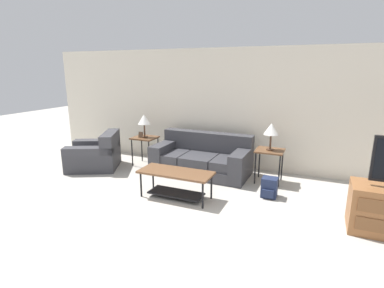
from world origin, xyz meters
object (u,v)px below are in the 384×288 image
object	(u,v)px
armchair	(96,156)
coffee_table	(176,178)
side_table_left	(145,140)
table_lamp_left	(144,120)
couch	(202,159)
side_table_right	(270,154)
table_lamp_right	(271,130)
backpack	(269,188)

from	to	relation	value
armchair	coffee_table	world-z (taller)	armchair
side_table_left	table_lamp_left	distance (m)	0.47
coffee_table	couch	bearing A→B (deg)	92.78
side_table_right	side_table_left	bearing A→B (deg)	180.00
armchair	table_lamp_left	world-z (taller)	table_lamp_left
couch	armchair	xyz separation A→B (m)	(-2.30, -0.64, -0.01)
couch	side_table_left	world-z (taller)	couch
couch	side_table_right	world-z (taller)	couch
side_table_right	coffee_table	bearing A→B (deg)	-134.01
table_lamp_right	coffee_table	bearing A→B (deg)	-134.01
coffee_table	table_lamp_left	bearing A→B (deg)	136.80
couch	side_table_right	size ratio (longest dim) A/B	3.11
armchair	table_lamp_right	bearing A→B (deg)	9.72
armchair	table_lamp_right	xyz separation A→B (m)	(3.69, 0.63, 0.77)
couch	side_table_left	xyz separation A→B (m)	(-1.40, -0.01, 0.29)
side_table_right	table_lamp_left	bearing A→B (deg)	180.00
side_table_left	couch	bearing A→B (deg)	0.22
table_lamp_left	backpack	distance (m)	3.14
coffee_table	side_table_left	size ratio (longest dim) A/B	1.94
side_table_left	table_lamp_left	xyz separation A→B (m)	(-0.00, 0.00, 0.47)
side_table_left	table_lamp_left	size ratio (longest dim) A/B	1.25
armchair	side_table_left	distance (m)	1.14
side_table_right	table_lamp_right	bearing A→B (deg)	0.00
coffee_table	table_lamp_left	xyz separation A→B (m)	(-1.47, 1.38, 0.70)
side_table_right	table_lamp_left	size ratio (longest dim) A/B	1.25
side_table_left	table_lamp_right	distance (m)	2.83
backpack	couch	bearing A→B (deg)	154.94
armchair	coffee_table	distance (m)	2.48
table_lamp_right	backpack	size ratio (longest dim) A/B	1.51
couch	side_table_right	distance (m)	1.43
armchair	table_lamp_left	bearing A→B (deg)	35.14
table_lamp_left	side_table_left	bearing A→B (deg)	0.00
couch	side_table_left	size ratio (longest dim) A/B	3.11
side_table_left	backpack	world-z (taller)	side_table_left
side_table_right	table_lamp_right	size ratio (longest dim) A/B	1.25
armchair	side_table_left	bearing A→B (deg)	35.14
table_lamp_left	backpack	world-z (taller)	table_lamp_left
table_lamp_left	side_table_right	bearing A→B (deg)	0.00
couch	coffee_table	world-z (taller)	couch
couch	table_lamp_left	xyz separation A→B (m)	(-1.40, -0.01, 0.76)
couch	coffee_table	size ratio (longest dim) A/B	1.60
armchair	table_lamp_right	world-z (taller)	table_lamp_right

